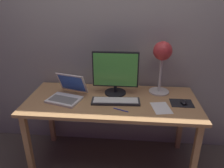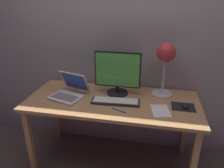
{
  "view_description": "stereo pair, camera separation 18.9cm",
  "coord_description": "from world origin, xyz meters",
  "px_view_note": "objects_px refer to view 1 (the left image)",
  "views": [
    {
      "loc": [
        0.16,
        -1.78,
        1.66
      ],
      "look_at": [
        0.01,
        -0.05,
        0.92
      ],
      "focal_mm": 34.31,
      "sensor_mm": 36.0,
      "label": 1
    },
    {
      "loc": [
        0.35,
        -1.75,
        1.66
      ],
      "look_at": [
        0.01,
        -0.05,
        0.92
      ],
      "focal_mm": 34.31,
      "sensor_mm": 36.0,
      "label": 2
    }
  ],
  "objects_px": {
    "monitor": "(115,72)",
    "keyboard_main": "(116,101)",
    "laptop": "(68,92)",
    "desk_lamp": "(162,56)",
    "pen": "(121,110)",
    "mouse": "(184,102)"
  },
  "relations": [
    {
      "from": "laptop",
      "to": "desk_lamp",
      "type": "xyz_separation_m",
      "value": [
        0.88,
        0.2,
        0.32
      ]
    },
    {
      "from": "keyboard_main",
      "to": "desk_lamp",
      "type": "distance_m",
      "value": 0.61
    },
    {
      "from": "monitor",
      "to": "pen",
      "type": "xyz_separation_m",
      "value": [
        0.07,
        -0.33,
        -0.22
      ]
    },
    {
      "from": "desk_lamp",
      "to": "pen",
      "type": "bearing_deg",
      "value": -132.31
    },
    {
      "from": "mouse",
      "to": "laptop",
      "type": "bearing_deg",
      "value": 178.26
    },
    {
      "from": "monitor",
      "to": "mouse",
      "type": "bearing_deg",
      "value": -14.67
    },
    {
      "from": "desk_lamp",
      "to": "pen",
      "type": "height_order",
      "value": "desk_lamp"
    },
    {
      "from": "mouse",
      "to": "pen",
      "type": "distance_m",
      "value": 0.58
    },
    {
      "from": "keyboard_main",
      "to": "pen",
      "type": "relative_size",
      "value": 3.19
    },
    {
      "from": "monitor",
      "to": "keyboard_main",
      "type": "relative_size",
      "value": 0.99
    },
    {
      "from": "laptop",
      "to": "mouse",
      "type": "distance_m",
      "value": 1.07
    },
    {
      "from": "keyboard_main",
      "to": "pen",
      "type": "distance_m",
      "value": 0.15
    },
    {
      "from": "monitor",
      "to": "desk_lamp",
      "type": "bearing_deg",
      "value": 8.46
    },
    {
      "from": "laptop",
      "to": "desk_lamp",
      "type": "distance_m",
      "value": 0.95
    },
    {
      "from": "monitor",
      "to": "keyboard_main",
      "type": "distance_m",
      "value": 0.28
    },
    {
      "from": "desk_lamp",
      "to": "laptop",
      "type": "bearing_deg",
      "value": -167.32
    },
    {
      "from": "desk_lamp",
      "to": "pen",
      "type": "distance_m",
      "value": 0.66
    },
    {
      "from": "keyboard_main",
      "to": "mouse",
      "type": "relative_size",
      "value": 4.65
    },
    {
      "from": "monitor",
      "to": "desk_lamp",
      "type": "xyz_separation_m",
      "value": [
        0.44,
        0.06,
        0.16
      ]
    },
    {
      "from": "mouse",
      "to": "pen",
      "type": "xyz_separation_m",
      "value": [
        -0.56,
        -0.17,
        -0.02
      ]
    },
    {
      "from": "monitor",
      "to": "pen",
      "type": "relative_size",
      "value": 3.15
    },
    {
      "from": "laptop",
      "to": "pen",
      "type": "relative_size",
      "value": 2.71
    }
  ]
}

